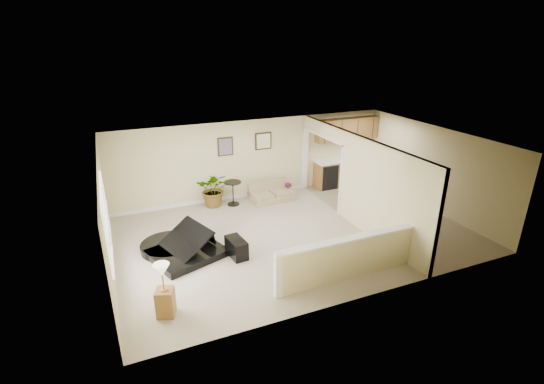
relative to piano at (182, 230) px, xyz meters
name	(u,v)px	position (x,y,z in m)	size (l,w,h in m)	color
floor	(295,234)	(2.91, -0.13, -0.63)	(9.00, 9.00, 0.00)	#B4A68C
back_wall	(254,159)	(2.91, 2.87, 0.62)	(9.00, 0.04, 2.50)	beige
front_wall	(366,243)	(2.91, -3.13, 0.62)	(9.00, 0.04, 2.50)	beige
left_wall	(106,220)	(-1.59, -0.13, 0.62)	(0.04, 6.00, 2.50)	beige
right_wall	(432,168)	(7.41, -0.13, 0.62)	(0.04, 6.00, 2.50)	beige
ceiling	(297,142)	(2.91, -0.13, 1.87)	(9.00, 6.00, 0.04)	silver
kitchen_vinyl	(391,214)	(6.06, -0.13, -0.62)	(2.70, 6.00, 0.01)	gray
interior_partition	(350,179)	(4.71, 0.12, 0.59)	(0.18, 5.99, 2.50)	beige
pony_half_wall	(346,258)	(2.99, -2.43, -0.11)	(3.42, 0.22, 1.00)	beige
left_window	(106,221)	(-1.57, -0.63, 0.82)	(0.05, 2.15, 1.45)	white
wall_art_left	(225,147)	(1.96, 2.84, 1.12)	(0.48, 0.04, 0.58)	#322412
wall_mirror	(263,141)	(3.21, 2.84, 1.17)	(0.55, 0.04, 0.55)	#322412
kitchen_cabinets	(343,161)	(6.10, 2.60, 0.24)	(2.36, 0.65, 2.33)	#996532
piano	(182,230)	(0.00, 0.00, 0.00)	(2.20, 2.18, 1.50)	black
piano_bench	(236,248)	(1.13, -0.61, -0.40)	(0.34, 0.67, 0.45)	black
loveseat	(271,192)	(3.22, 2.24, -0.34)	(1.40, 0.87, 0.76)	tan
accent_table	(233,190)	(2.01, 2.37, -0.14)	(0.52, 0.52, 0.76)	black
palm_plant	(214,189)	(1.46, 2.52, -0.09)	(1.24, 1.17, 1.10)	black
small_plant	(288,191)	(3.82, 2.25, -0.42)	(0.33, 0.33, 0.49)	black
lamp_stand	(165,294)	(-0.75, -2.13, -0.16)	(0.41, 0.41, 1.10)	#996532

